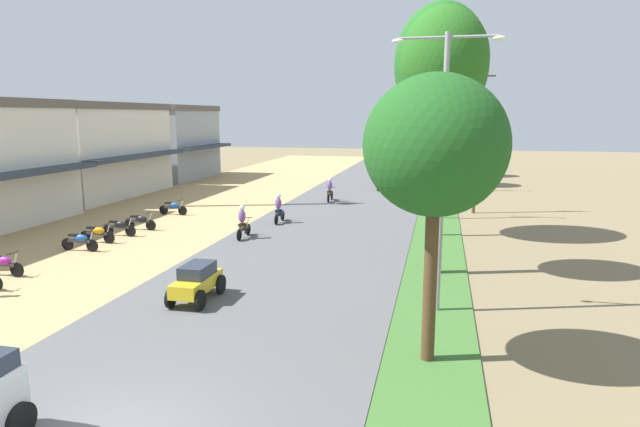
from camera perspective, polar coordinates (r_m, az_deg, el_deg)
The scene contains 23 objects.
shophouse_mid at distance 43.85m, azimuth -23.45°, elevation 6.18°, with size 8.92×11.80×6.90m.
shophouse_far at distance 53.83m, azimuth -16.06°, elevation 7.25°, with size 8.58×9.45×6.90m.
parked_motorbike_second at distance 23.43m, azimuth -30.50°, elevation -4.57°, with size 1.80×0.54×0.94m.
parked_motorbike_third at distance 26.14m, azimuth -24.02°, elevation -2.60°, with size 1.80×0.54×0.94m.
parked_motorbike_fourth at distance 27.47m, azimuth -22.44°, elevation -1.89°, with size 1.80×0.54×0.94m.
parked_motorbike_fifth at distance 28.63m, azimuth -20.42°, elevation -1.28°, with size 1.80×0.54×0.94m.
parked_motorbike_sixth at distance 29.79m, azimuth -18.45°, elevation -0.73°, with size 1.80×0.54×0.94m.
parked_motorbike_seventh at distance 33.72m, azimuth -15.24°, elevation 0.68°, with size 1.80×0.54×0.94m.
median_tree_nearest at distance 12.79m, azimuth 12.08°, elevation 6.88°, with size 3.35×3.35×6.91m.
median_tree_second at distance 20.54m, azimuth 12.99°, elevation 15.22°, with size 3.13×3.13×9.77m.
median_tree_third at distance 27.20m, azimuth 12.67°, elevation 15.10°, with size 4.44×4.44×11.21m.
median_tree_fourth at distance 47.22m, azimuth 12.55°, elevation 10.76°, with size 3.51×3.51×8.12m.
median_tree_fifth at distance 54.66m, azimuth 13.05°, elevation 11.24°, with size 3.08×3.08×9.08m.
streetlamp_near at distance 16.38m, azimuth 12.85°, elevation 5.87°, with size 3.16×0.20×8.27m.
streetlamp_mid at distance 31.91m, azimuth 12.82°, elevation 7.38°, with size 3.16×0.20×7.68m.
streetlamp_far at distance 43.67m, azimuth 12.82°, elevation 7.99°, with size 3.16×0.20×7.49m.
streetlamp_farthest at distance 59.48m, azimuth 12.84°, elevation 8.80°, with size 3.16×0.20×8.00m.
utility_pole_near at distance 34.40m, azimuth 16.25°, elevation 7.59°, with size 1.80×0.20×8.80m.
car_sedan_yellow at distance 18.01m, azimuth -12.89°, elevation -6.91°, with size 1.10×2.26×1.19m.
car_sedan_red at distance 43.78m, azimuth 6.91°, elevation 3.37°, with size 1.10×2.26×1.19m.
motorbike_foreground_rider at distance 26.52m, azimuth -8.13°, elevation -0.95°, with size 0.54×1.80×1.66m.
motorbike_ahead_second at distance 30.11m, azimuth -4.35°, elevation 0.48°, with size 0.54×1.80×1.66m.
motorbike_ahead_third at distance 37.61m, azimuth 1.06°, elevation 2.48°, with size 0.54×1.80×1.66m.
Camera 1 is at (5.75, -7.88, 6.01)m, focal length 30.29 mm.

